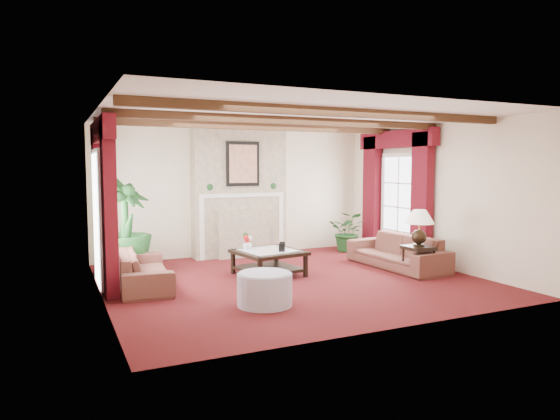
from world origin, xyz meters
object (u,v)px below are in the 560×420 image
sofa_left (144,263)px  potted_palm (124,247)px  sofa_right (397,246)px  side_table (418,261)px  coffee_table (269,263)px  ottoman (265,289)px

sofa_left → potted_palm: size_ratio=1.03×
sofa_left → sofa_right: sofa_right is taller
sofa_right → potted_palm: potted_palm is taller
potted_palm → side_table: (4.57, -2.38, -0.21)m
sofa_left → potted_palm: (-0.15, 1.12, 0.10)m
potted_palm → sofa_left: bearing=-82.4°
coffee_table → sofa_left: bearing=169.4°
sofa_left → side_table: sofa_left is taller
sofa_right → sofa_left: bearing=-98.4°
potted_palm → coffee_table: 2.57m
sofa_right → side_table: bearing=-13.1°
ottoman → sofa_right: bearing=22.0°
potted_palm → side_table: size_ratio=3.52×
sofa_right → side_table: (-0.15, -0.78, -0.14)m
potted_palm → coffee_table: size_ratio=1.78×
sofa_left → side_table: (4.42, -1.26, -0.10)m
potted_palm → coffee_table: (2.27, -1.18, -0.26)m
sofa_right → side_table: size_ratio=3.97×
side_table → ottoman: 3.15m
coffee_table → potted_palm: bearing=143.7°
potted_palm → coffee_table: bearing=-27.5°
sofa_left → potted_palm: bearing=12.6°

